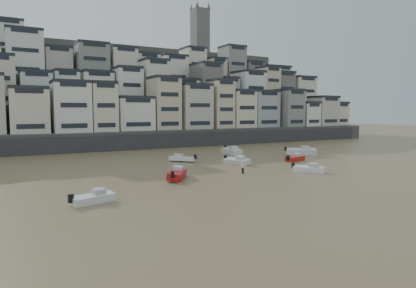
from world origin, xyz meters
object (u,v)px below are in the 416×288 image
boat_g (301,150)px  boat_i (232,150)px  boat_c (177,173)px  boat_d (295,157)px  boat_b (309,168)px  person_pink (243,167)px  boat_h (183,158)px  boat_j (93,197)px  boat_e (237,160)px

boat_g → boat_i: bearing=-179.7°
boat_c → boat_d: size_ratio=1.21×
boat_b → person_pink: size_ratio=2.74×
boat_b → boat_h: 22.07m
boat_c → boat_h: size_ratio=1.13×
boat_i → boat_d: bearing=26.3°
boat_c → person_pink: bearing=-57.5°
boat_j → boat_e: bearing=14.1°
boat_h → person_pink: size_ratio=2.91×
boat_i → person_pink: (-10.87, -19.91, -0.04)m
boat_e → boat_i: 14.09m
boat_j → boat_d: 39.98m
boat_d → boat_g: bearing=26.5°
boat_e → boat_j: boat_e is taller
boat_b → boat_c: (-18.78, 4.39, 0.13)m
boat_b → boat_d: boat_b is taller
boat_j → boat_h: 29.93m
boat_i → boat_d: 14.37m
boat_j → person_pink: (22.20, 7.12, 0.25)m
boat_g → boat_h: boat_g is taller
boat_e → boat_g: bearing=84.2°
boat_e → boat_h: size_ratio=0.99×
boat_i → boat_g: bearing=66.9°
boat_b → boat_i: (2.01, 23.75, 0.26)m
boat_e → person_pink: bearing=-48.9°
boat_b → boat_g: boat_g is taller
boat_e → person_pink: person_pink is taller
boat_d → person_pink: (-15.46, -6.29, 0.23)m
boat_e → boat_d: boat_e is taller
boat_i → person_pink: size_ratio=3.83×
boat_e → boat_h: (-6.29, 7.61, 0.00)m
boat_g → person_pink: boat_g is taller
boat_i → boat_h: bearing=-62.6°
boat_j → person_pink: size_ratio=2.63×
boat_g → boat_h: 25.26m
boat_e → boat_i: boat_i is taller
boat_e → boat_g: 19.55m
boat_j → boat_g: boat_g is taller
boat_h → boat_d: (17.73, -8.92, -0.05)m
boat_h → person_pink: (2.28, -15.21, 0.18)m
boat_c → person_pink: size_ratio=3.27×
boat_g → boat_i: boat_i is taller
boat_b → boat_h: boat_h is taller
boat_j → boat_h: size_ratio=0.90×
boat_i → person_pink: 22.68m
boat_b → boat_c: 19.29m
boat_b → boat_j: bearing=-118.7°
boat_c → boat_d: boat_c is taller
boat_b → boat_g: (14.01, 16.60, 0.24)m
boat_e → boat_i: (6.86, 12.31, 0.22)m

